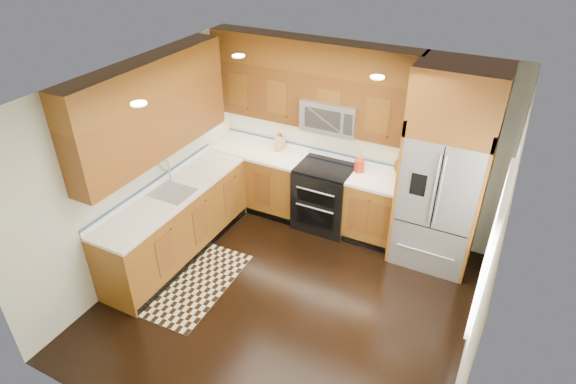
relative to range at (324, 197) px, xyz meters
The scene contains 16 objects.
ground 1.75m from the range, 81.47° to the right, with size 4.00×4.00×0.00m, color black.
wall_back 0.93m from the range, 53.04° to the left, with size 4.00×0.02×2.60m, color beige.
wall_left 2.56m from the range, 136.38° to the right, with size 0.02×4.00×2.60m, color beige.
wall_right 2.92m from the range, 36.55° to the right, with size 0.02×4.00×2.60m, color beige.
window 2.83m from the range, 33.39° to the right, with size 0.04×1.10×1.30m.
base_cabinets 1.25m from the range, 141.90° to the right, with size 2.85×3.00×0.90m.
countertop 1.16m from the range, 142.09° to the right, with size 2.86×3.01×0.04m.
upper_cabinets 1.89m from the range, 147.22° to the right, with size 2.85×3.00×1.15m.
range is the anchor object (origin of this frame).
microwave 1.20m from the range, 90.19° to the left, with size 0.76×0.40×0.42m.
refrigerator 1.76m from the range, ahead, with size 0.98×0.75×2.60m.
sink_faucet 2.13m from the range, 135.87° to the right, with size 0.54×0.44×0.37m.
rug 2.17m from the range, 116.66° to the right, with size 0.90×1.49×0.01m, color black.
knife_block 1.01m from the range, 166.26° to the left, with size 0.12×0.15×0.26m.
utensil_crock 0.75m from the range, 13.37° to the left, with size 0.17×0.17×0.37m.
cutting_board 1.14m from the range, 15.23° to the left, with size 0.27×0.27×0.02m, color brown.
Camera 1 is at (1.91, -3.68, 4.12)m, focal length 30.00 mm.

